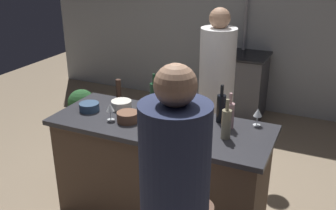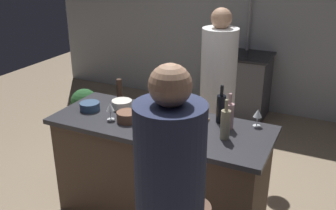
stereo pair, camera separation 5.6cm
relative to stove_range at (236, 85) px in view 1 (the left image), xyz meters
The scene contains 17 objects.
back_wall 0.94m from the stove_range, 90.00° to the left, with size 6.40×0.16×2.60m, color #9EA3A8.
kitchen_island 2.45m from the stove_range, 90.00° to the right, with size 1.80×0.72×0.90m.
stove_range is the anchor object (origin of this frame).
chef 1.48m from the stove_range, 84.23° to the right, with size 0.36×0.36×1.69m.
potted_plant 2.13m from the stove_range, 144.27° to the right, with size 0.36×0.36×0.52m.
cutting_board 2.39m from the stove_range, 85.51° to the right, with size 0.32×0.22×0.02m, color #997047.
pepper_mill 2.32m from the stove_range, 104.13° to the right, with size 0.05×0.05×0.21m, color #382319.
wine_bottle_green 2.31m from the stove_range, 94.15° to the right, with size 0.07×0.07×0.33m.
wine_bottle_rose 2.43m from the stove_range, 77.12° to the right, with size 0.07×0.07×0.29m.
wine_bottle_white 2.61m from the stove_range, 77.45° to the right, with size 0.07×0.07×0.31m.
wine_bottle_dark 2.34m from the stove_range, 79.00° to the right, with size 0.07×0.07×0.31m.
wine_glass_near_left_guest 2.66m from the stove_range, 98.65° to the right, with size 0.07×0.07×0.15m.
wine_glass_near_right_guest 2.36m from the stove_range, 71.75° to the right, with size 0.07×0.07×0.15m.
wine_glass_by_chef 2.52m from the stove_range, 92.45° to the right, with size 0.07×0.07×0.15m.
mixing_bowl_blue 2.61m from the stove_range, 105.10° to the right, with size 0.17×0.17×0.07m, color #334C6B.
mixing_bowl_ceramic 2.42m from the stove_range, 100.65° to the right, with size 0.18×0.18×0.07m, color silver.
mixing_bowl_wooden 2.59m from the stove_range, 95.65° to the right, with size 0.18×0.18×0.08m, color brown.
Camera 1 is at (1.21, -2.51, 2.20)m, focal length 40.74 mm.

